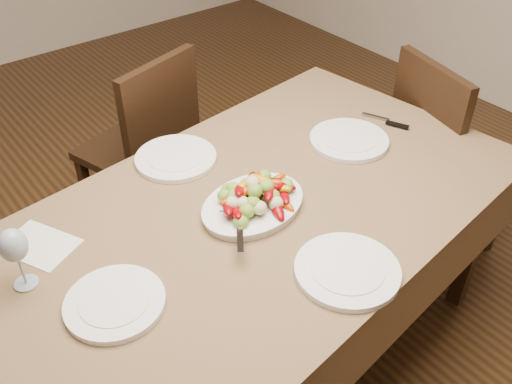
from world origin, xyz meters
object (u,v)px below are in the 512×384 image
Objects in this scene: chair_right at (451,156)px; plate_near at (347,271)px; dining_table at (256,289)px; plate_right at (349,140)px; serving_platter at (253,206)px; chair_far at (136,149)px; plate_left at (115,303)px; wine_glass at (17,257)px; plate_far at (176,158)px.

chair_right reaches higher than plate_near.
plate_right is (0.51, 0.08, 0.39)m from dining_table.
plate_near is (0.03, -0.38, -0.00)m from serving_platter.
plate_near is (0.02, -0.38, 0.39)m from dining_table.
chair_right is (1.07, -0.93, 0.00)m from chair_far.
plate_left is 0.91× the size of plate_right.
dining_table is 6.23× the size of plate_near.
chair_far is 4.64× the size of wine_glass.
plate_right is at bearing -27.80° from plate_far.
chair_far is 1.22m from plate_left.
plate_near is at bearing -84.16° from plate_far.
plate_left is 0.92× the size of plate_far.
dining_table is 6.40× the size of plate_far.
plate_left is at bearing -170.76° from dining_table.
plate_left and plate_right have the same top height.
plate_far is (-0.56, 0.30, 0.00)m from plate_right.
serving_platter is 0.53m from plate_right.
wine_glass reaches higher than plate_left.
plate_left is at bearing 43.76° from chair_far.
chair_far is 1.00× the size of chair_right.
chair_far is (0.05, 0.94, 0.10)m from dining_table.
plate_left is 0.89× the size of plate_near.
plate_far is (-0.06, 0.38, 0.39)m from dining_table.
wine_glass reaches higher than dining_table.
wine_glass is at bearing 100.05° from chair_right.
chair_right is at bearing -17.53° from plate_far.
chair_right is 1.20m from plate_near.
plate_left is at bearing -54.79° from wine_glass.
chair_right reaches higher than plate_far.
plate_near is at bearing -27.75° from plate_left.
plate_near is at bearing 72.31° from chair_far.
chair_far is at bearing 88.77° from plate_near.
chair_far reaches higher than dining_table.
wine_glass is at bearing 125.21° from plate_left.
dining_table is at bearing -81.30° from plate_far.
chair_right is 1.86m from wine_glass.
chair_far is at bearing 86.27° from serving_platter.
dining_table is 0.67m from plate_left.
serving_platter reaches higher than plate_left.
dining_table is 1.94× the size of chair_right.
plate_left is 1.06m from plate_right.
plate_far is at bearing 21.64° from wine_glass.
wine_glass is at bearing 31.04° from chair_far.
chair_far is at bearing 62.94° from chair_right.
chair_right is 2.73× the size of serving_platter.
plate_far is at bearing 96.72° from serving_platter.
chair_right is 1.69m from plate_left.
plate_near is (-1.10, -0.39, 0.29)m from chair_right.
wine_glass reaches higher than plate_far.
plate_right is at bearing 9.35° from plate_left.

